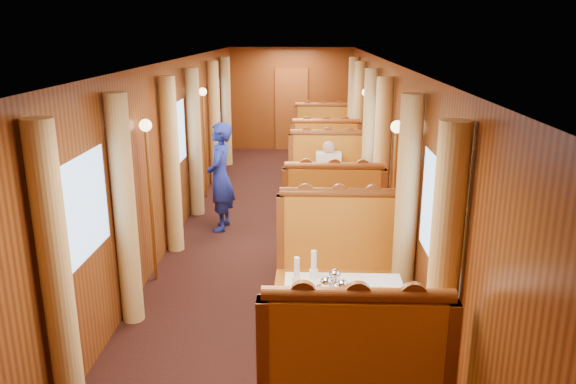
{
  "coord_description": "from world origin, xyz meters",
  "views": [
    {
      "loc": [
        0.42,
        -7.92,
        2.91
      ],
      "look_at": [
        0.19,
        -1.51,
        1.05
      ],
      "focal_mm": 35.0,
      "sensor_mm": 36.0,
      "label": 1
    }
  ],
  "objects_px": {
    "table_far": "(324,156)",
    "banquette_mid_fwd": "(332,228)",
    "banquette_far_fwd": "(325,165)",
    "table_near": "(343,329)",
    "passenger": "(328,170)",
    "teapot_left": "(326,289)",
    "teapot_back": "(335,282)",
    "steward": "(220,177)",
    "tea_tray": "(329,292)",
    "banquette_near_aft": "(338,275)",
    "fruit_plate": "(377,294)",
    "banquette_far_aft": "(323,144)",
    "rose_vase_far": "(326,130)",
    "table_mid": "(330,208)",
    "banquette_mid_aft": "(328,186)",
    "teapot_right": "(342,292)",
    "rose_vase_mid": "(332,172)"
  },
  "relations": [
    {
      "from": "table_far",
      "to": "banquette_mid_fwd",
      "type": "bearing_deg",
      "value": -90.0
    },
    {
      "from": "banquette_far_fwd",
      "to": "table_near",
      "type": "bearing_deg",
      "value": -90.0
    },
    {
      "from": "table_near",
      "to": "passenger",
      "type": "relative_size",
      "value": 1.38
    },
    {
      "from": "table_near",
      "to": "teapot_left",
      "type": "relative_size",
      "value": 6.27
    },
    {
      "from": "banquette_mid_fwd",
      "to": "teapot_back",
      "type": "height_order",
      "value": "banquette_mid_fwd"
    },
    {
      "from": "table_near",
      "to": "steward",
      "type": "distance_m",
      "value": 3.94
    },
    {
      "from": "tea_tray",
      "to": "passenger",
      "type": "height_order",
      "value": "passenger"
    },
    {
      "from": "tea_tray",
      "to": "banquette_near_aft",
      "type": "bearing_deg",
      "value": 82.78
    },
    {
      "from": "table_near",
      "to": "banquette_mid_fwd",
      "type": "height_order",
      "value": "banquette_mid_fwd"
    },
    {
      "from": "banquette_far_fwd",
      "to": "fruit_plate",
      "type": "relative_size",
      "value": 5.84
    },
    {
      "from": "teapot_left",
      "to": "teapot_back",
      "type": "xyz_separation_m",
      "value": [
        0.08,
        0.14,
        0.0
      ]
    },
    {
      "from": "banquette_far_aft",
      "to": "rose_vase_far",
      "type": "height_order",
      "value": "banquette_far_aft"
    },
    {
      "from": "table_mid",
      "to": "rose_vase_far",
      "type": "bearing_deg",
      "value": 89.41
    },
    {
      "from": "banquette_mid_aft",
      "to": "table_far",
      "type": "distance_m",
      "value": 2.49
    },
    {
      "from": "table_mid",
      "to": "banquette_far_aft",
      "type": "relative_size",
      "value": 0.78
    },
    {
      "from": "teapot_right",
      "to": "tea_tray",
      "type": "bearing_deg",
      "value": 155.22
    },
    {
      "from": "table_mid",
      "to": "table_far",
      "type": "bearing_deg",
      "value": 90.0
    },
    {
      "from": "banquette_mid_fwd",
      "to": "teapot_left",
      "type": "bearing_deg",
      "value": -93.65
    },
    {
      "from": "tea_tray",
      "to": "table_far",
      "type": "bearing_deg",
      "value": 88.9
    },
    {
      "from": "teapot_back",
      "to": "fruit_plate",
      "type": "height_order",
      "value": "teapot_back"
    },
    {
      "from": "teapot_right",
      "to": "passenger",
      "type": "distance_m",
      "value": 4.48
    },
    {
      "from": "banquette_far_fwd",
      "to": "steward",
      "type": "relative_size",
      "value": 0.83
    },
    {
      "from": "table_near",
      "to": "teapot_right",
      "type": "bearing_deg",
      "value": -101.77
    },
    {
      "from": "banquette_mid_fwd",
      "to": "banquette_mid_aft",
      "type": "distance_m",
      "value": 2.03
    },
    {
      "from": "table_far",
      "to": "teapot_left",
      "type": "distance_m",
      "value": 7.13
    },
    {
      "from": "banquette_mid_aft",
      "to": "rose_vase_mid",
      "type": "height_order",
      "value": "banquette_mid_aft"
    },
    {
      "from": "banquette_near_aft",
      "to": "banquette_far_fwd",
      "type": "height_order",
      "value": "same"
    },
    {
      "from": "banquette_far_aft",
      "to": "rose_vase_mid",
      "type": "xyz_separation_m",
      "value": [
        0.03,
        -4.55,
        0.5
      ]
    },
    {
      "from": "table_mid",
      "to": "steward",
      "type": "distance_m",
      "value": 1.68
    },
    {
      "from": "rose_vase_mid",
      "to": "banquette_near_aft",
      "type": "bearing_deg",
      "value": -90.63
    },
    {
      "from": "table_far",
      "to": "banquette_far_aft",
      "type": "xyz_separation_m",
      "value": [
        0.0,
        1.01,
        0.05
      ]
    },
    {
      "from": "table_mid",
      "to": "banquette_mid_fwd",
      "type": "distance_m",
      "value": 1.02
    },
    {
      "from": "banquette_near_aft",
      "to": "table_mid",
      "type": "distance_m",
      "value": 2.49
    },
    {
      "from": "teapot_back",
      "to": "tea_tray",
      "type": "bearing_deg",
      "value": -148.51
    },
    {
      "from": "banquette_mid_aft",
      "to": "steward",
      "type": "distance_m",
      "value": 1.92
    },
    {
      "from": "banquette_mid_fwd",
      "to": "banquette_far_aft",
      "type": "xyz_separation_m",
      "value": [
        0.0,
        5.53,
        0.0
      ]
    },
    {
      "from": "teapot_left",
      "to": "teapot_right",
      "type": "height_order",
      "value": "teapot_left"
    },
    {
      "from": "table_far",
      "to": "tea_tray",
      "type": "relative_size",
      "value": 3.09
    },
    {
      "from": "table_near",
      "to": "table_far",
      "type": "height_order",
      "value": "same"
    },
    {
      "from": "steward",
      "to": "fruit_plate",
      "type": "bearing_deg",
      "value": 29.56
    },
    {
      "from": "banquette_mid_aft",
      "to": "tea_tray",
      "type": "bearing_deg",
      "value": -91.69
    },
    {
      "from": "banquette_near_aft",
      "to": "banquette_mid_fwd",
      "type": "bearing_deg",
      "value": 90.0
    },
    {
      "from": "table_far",
      "to": "teapot_right",
      "type": "distance_m",
      "value": 7.17
    },
    {
      "from": "banquette_mid_fwd",
      "to": "rose_vase_mid",
      "type": "distance_m",
      "value": 1.1
    },
    {
      "from": "teapot_left",
      "to": "rose_vase_far",
      "type": "relative_size",
      "value": 0.47
    },
    {
      "from": "banquette_near_aft",
      "to": "teapot_left",
      "type": "distance_m",
      "value": 1.21
    },
    {
      "from": "table_mid",
      "to": "rose_vase_far",
      "type": "height_order",
      "value": "rose_vase_far"
    },
    {
      "from": "banquette_far_aft",
      "to": "fruit_plate",
      "type": "bearing_deg",
      "value": -88.1
    },
    {
      "from": "banquette_far_fwd",
      "to": "teapot_right",
      "type": "distance_m",
      "value": 6.16
    },
    {
      "from": "steward",
      "to": "table_far",
      "type": "bearing_deg",
      "value": 156.95
    }
  ]
}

